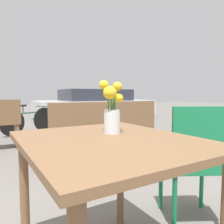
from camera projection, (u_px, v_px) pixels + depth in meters
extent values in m
cube|color=brown|center=(109.00, 141.00, 1.04)|extent=(0.84, 0.97, 0.03)
cylinder|color=brown|center=(25.00, 198.00, 1.24)|extent=(0.05, 0.05, 0.70)
cylinder|color=brown|center=(120.00, 176.00, 1.57)|extent=(0.05, 0.05, 0.70)
cylinder|color=silver|center=(112.00, 121.00, 1.17)|extent=(0.09, 0.09, 0.13)
cylinder|color=silver|center=(112.00, 126.00, 1.17)|extent=(0.08, 0.08, 0.07)
cylinder|color=#337038|center=(114.00, 110.00, 1.17)|extent=(0.01, 0.01, 0.23)
sphere|color=yellow|center=(117.00, 86.00, 1.18)|extent=(0.05, 0.05, 0.05)
cylinder|color=#337038|center=(112.00, 114.00, 1.18)|extent=(0.01, 0.01, 0.19)
sphere|color=yellow|center=(112.00, 93.00, 1.20)|extent=(0.05, 0.05, 0.05)
cylinder|color=#337038|center=(108.00, 109.00, 1.17)|extent=(0.01, 0.01, 0.23)
sphere|color=yellow|center=(104.00, 85.00, 1.17)|extent=(0.05, 0.05, 0.05)
cylinder|color=#337038|center=(111.00, 114.00, 1.14)|extent=(0.01, 0.01, 0.19)
sphere|color=yellow|center=(110.00, 93.00, 1.11)|extent=(0.07, 0.07, 0.07)
cylinder|color=#337038|center=(115.00, 116.00, 1.15)|extent=(0.01, 0.01, 0.17)
sphere|color=yellow|center=(119.00, 98.00, 1.13)|extent=(0.05, 0.05, 0.05)
cube|color=#197A47|center=(190.00, 164.00, 1.60)|extent=(0.53, 0.53, 0.03)
cube|color=#197A47|center=(203.00, 139.00, 1.40)|extent=(0.38, 0.19, 0.42)
cylinder|color=#197A47|center=(161.00, 184.00, 1.78)|extent=(0.03, 0.03, 0.41)
cylinder|color=#197A47|center=(202.00, 183.00, 1.80)|extent=(0.03, 0.03, 0.41)
cylinder|color=#197A47|center=(174.00, 205.00, 1.45)|extent=(0.03, 0.03, 0.41)
cylinder|color=#197A47|center=(224.00, 204.00, 1.46)|extent=(0.03, 0.03, 0.41)
cube|color=brown|center=(102.00, 134.00, 2.76)|extent=(1.45, 0.47, 0.02)
cube|color=brown|center=(108.00, 118.00, 2.61)|extent=(1.43, 0.14, 0.40)
cube|color=brown|center=(51.00, 159.00, 2.44)|extent=(0.08, 0.33, 0.43)
cube|color=brown|center=(142.00, 145.00, 3.12)|extent=(0.08, 0.33, 0.43)
cube|color=brown|center=(17.00, 135.00, 3.85)|extent=(0.07, 0.33, 0.43)
cube|color=brown|center=(81.00, 108.00, 3.96)|extent=(0.90, 0.85, 0.03)
cylinder|color=brown|center=(71.00, 131.00, 3.54)|extent=(0.05, 0.05, 0.68)
cylinder|color=brown|center=(106.00, 128.00, 3.93)|extent=(0.05, 0.05, 0.68)
cylinder|color=brown|center=(57.00, 127.00, 4.05)|extent=(0.05, 0.05, 0.68)
cylinder|color=brown|center=(89.00, 124.00, 4.44)|extent=(0.05, 0.05, 0.68)
cylinder|color=black|center=(12.00, 123.00, 4.87)|extent=(0.54, 0.32, 0.60)
cylinder|color=black|center=(44.00, 119.00, 5.59)|extent=(0.54, 0.32, 0.60)
cube|color=#2D6633|center=(29.00, 113.00, 5.21)|extent=(0.70, 0.40, 0.03)
cylinder|color=#2D6633|center=(23.00, 109.00, 5.08)|extent=(0.02, 0.02, 0.18)
cube|color=black|center=(23.00, 106.00, 5.07)|extent=(0.17, 0.13, 0.04)
cube|color=#2D6633|center=(42.00, 106.00, 5.53)|extent=(0.25, 0.40, 0.02)
cube|color=silver|center=(95.00, 108.00, 8.50)|extent=(4.54, 2.05, 0.56)
cube|color=#2D333D|center=(95.00, 95.00, 8.46)|extent=(2.52, 1.83, 0.42)
cylinder|color=black|center=(114.00, 108.00, 9.97)|extent=(0.61, 0.20, 0.60)
cylinder|color=black|center=(138.00, 111.00, 8.40)|extent=(0.61, 0.20, 0.60)
cylinder|color=black|center=(54.00, 110.00, 8.62)|extent=(0.61, 0.20, 0.60)
cylinder|color=black|center=(68.00, 114.00, 7.06)|extent=(0.61, 0.20, 0.60)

